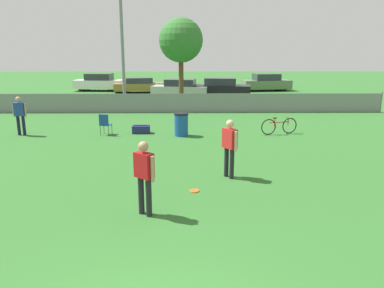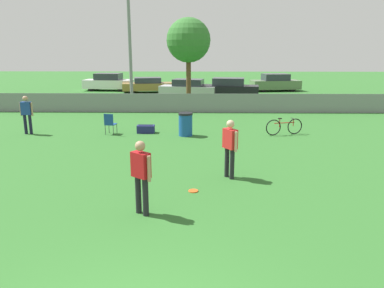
# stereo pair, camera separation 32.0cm
# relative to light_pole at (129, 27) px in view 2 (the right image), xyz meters

# --- Properties ---
(fence_backline) EXTENTS (23.63, 0.07, 1.21)m
(fence_backline) POSITION_rel_light_pole_xyz_m (3.45, -1.82, -4.30)
(fence_backline) COLOR gray
(fence_backline) RESTS_ON ground_plane
(light_pole) EXTENTS (0.90, 0.36, 8.19)m
(light_pole) POSITION_rel_light_pole_xyz_m (0.00, 0.00, 0.00)
(light_pole) COLOR gray
(light_pole) RESTS_ON ground_plane
(tree_near_pole) EXTENTS (2.89, 2.89, 5.60)m
(tree_near_pole) POSITION_rel_light_pole_xyz_m (3.51, 1.90, -0.73)
(tree_near_pole) COLOR brown
(tree_near_pole) RESTS_ON ground_plane
(player_thrower_red) EXTENTS (0.42, 0.50, 1.68)m
(player_thrower_red) POSITION_rel_light_pole_xyz_m (5.13, -13.25, -3.87)
(player_thrower_red) COLOR black
(player_thrower_red) RESTS_ON ground_plane
(player_defender_red) EXTENTS (0.47, 0.44, 1.68)m
(player_defender_red) POSITION_rel_light_pole_xyz_m (3.01, -15.73, -3.87)
(player_defender_red) COLOR black
(player_defender_red) RESTS_ON ground_plane
(spectator_in_blue) EXTENTS (0.57, 0.23, 1.65)m
(spectator_in_blue) POSITION_rel_light_pole_xyz_m (-3.15, -7.69, -3.89)
(spectator_in_blue) COLOR #191933
(spectator_in_blue) RESTS_ON ground_plane
(frisbee_disc) EXTENTS (0.26, 0.26, 0.03)m
(frisbee_disc) POSITION_rel_light_pole_xyz_m (4.12, -14.33, -4.84)
(frisbee_disc) COLOR #E5591E
(frisbee_disc) RESTS_ON ground_plane
(folding_chair_sideline) EXTENTS (0.49, 0.49, 0.91)m
(folding_chair_sideline) POSITION_rel_light_pole_xyz_m (0.42, -7.72, -4.33)
(folding_chair_sideline) COLOR #333338
(folding_chair_sideline) RESTS_ON ground_plane
(bicycle_sideline) EXTENTS (1.65, 0.57, 0.74)m
(bicycle_sideline) POSITION_rel_light_pole_xyz_m (7.90, -7.62, -4.50)
(bicycle_sideline) COLOR black
(bicycle_sideline) RESTS_ON ground_plane
(trash_bin) EXTENTS (0.60, 0.60, 0.98)m
(trash_bin) POSITION_rel_light_pole_xyz_m (3.68, -7.89, -4.36)
(trash_bin) COLOR #194C99
(trash_bin) RESTS_ON ground_plane
(gear_bag_sideline) EXTENTS (0.75, 0.41, 0.36)m
(gear_bag_sideline) POSITION_rel_light_pole_xyz_m (1.91, -7.36, -4.68)
(gear_bag_sideline) COLOR navy
(gear_bag_sideline) RESTS_ON ground_plane
(parked_car_white) EXTENTS (4.41, 2.13, 1.52)m
(parked_car_white) POSITION_rel_light_pole_xyz_m (-3.88, 10.11, -4.12)
(parked_car_white) COLOR black
(parked_car_white) RESTS_ON ground_plane
(parked_car_tan) EXTENTS (4.52, 2.56, 1.26)m
(parked_car_tan) POSITION_rel_light_pole_xyz_m (-0.20, 8.65, -4.22)
(parked_car_tan) COLOR black
(parked_car_tan) RESTS_ON ground_plane
(parked_car_silver) EXTENTS (4.50, 2.43, 1.38)m
(parked_car_silver) POSITION_rel_light_pole_xyz_m (3.38, 5.37, -4.18)
(parked_car_silver) COLOR black
(parked_car_silver) RESTS_ON ground_plane
(parked_car_dark) EXTENTS (4.71, 2.30, 1.48)m
(parked_car_dark) POSITION_rel_light_pole_xyz_m (6.44, 5.29, -4.14)
(parked_car_dark) COLOR black
(parked_car_dark) RESTS_ON ground_plane
(parked_car_olive) EXTENTS (4.43, 2.36, 1.50)m
(parked_car_olive) POSITION_rel_light_pole_xyz_m (10.92, 10.05, -4.14)
(parked_car_olive) COLOR black
(parked_car_olive) RESTS_ON ground_plane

